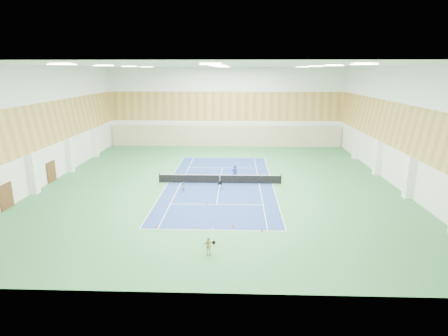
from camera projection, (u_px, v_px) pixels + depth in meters
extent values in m
plane|color=#337742|center=(220.00, 183.00, 39.33)|extent=(40.00, 40.00, 0.00)
cube|color=navy|center=(220.00, 183.00, 39.33)|extent=(10.97, 23.77, 0.01)
cube|color=#C6B793|center=(226.00, 136.00, 58.02)|extent=(35.40, 0.16, 3.20)
cube|color=#593319|center=(6.00, 196.00, 31.94)|extent=(0.08, 1.80, 2.20)
cube|color=#593319|center=(51.00, 172.00, 39.67)|extent=(0.08, 1.80, 2.20)
imported|color=navy|center=(235.00, 173.00, 39.83)|extent=(0.76, 0.63, 1.80)
imported|color=gray|center=(184.00, 187.00, 36.49)|extent=(0.61, 0.59, 0.99)
imported|color=tan|center=(208.00, 246.00, 24.02)|extent=(0.77, 0.54, 1.21)
cone|color=#E4550C|center=(174.00, 200.00, 33.83)|extent=(0.20, 0.20, 0.22)
cone|color=#E04C0B|center=(207.00, 203.00, 33.14)|extent=(0.19, 0.19, 0.21)
cone|color=orange|center=(224.00, 204.00, 32.98)|extent=(0.19, 0.19, 0.20)
cone|color=#D8420B|center=(250.00, 202.00, 33.56)|extent=(0.20, 0.20, 0.22)
cone|color=#D84C0B|center=(157.00, 227.00, 28.23)|extent=(0.19, 0.19, 0.21)
cone|color=#D65A0B|center=(192.00, 227.00, 28.09)|extent=(0.19, 0.19, 0.21)
cone|color=#FF550D|center=(233.00, 226.00, 28.32)|extent=(0.22, 0.22, 0.24)
cone|color=#D73E0B|center=(262.00, 230.00, 27.61)|extent=(0.18, 0.18, 0.20)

